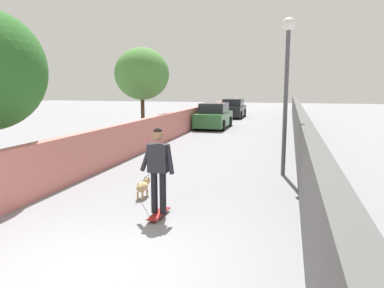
% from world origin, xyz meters
% --- Properties ---
extents(ground_plane, '(80.00, 80.00, 0.00)m').
position_xyz_m(ground_plane, '(14.00, 0.00, 0.00)').
color(ground_plane, gray).
extents(wall_left, '(48.00, 0.30, 1.28)m').
position_xyz_m(wall_left, '(12.00, 3.03, 0.64)').
color(wall_left, '#CC726B').
rests_on(wall_left, ground).
extents(fence_right, '(48.00, 0.30, 1.64)m').
position_xyz_m(fence_right, '(12.00, -3.03, 0.82)').
color(fence_right, '#4C4C4C').
rests_on(fence_right, ground).
extents(tree_left_near, '(2.71, 2.71, 4.47)m').
position_xyz_m(tree_left_near, '(13.00, 4.57, 3.17)').
color(tree_left_near, '#473523').
rests_on(tree_left_near, ground).
extents(lamp_post, '(0.36, 0.36, 4.44)m').
position_xyz_m(lamp_post, '(6.60, -2.48, 3.03)').
color(lamp_post, '#4C4C51').
rests_on(lamp_post, ground).
extents(skateboard, '(0.81, 0.22, 0.08)m').
position_xyz_m(skateboard, '(2.38, -0.18, 0.07)').
color(skateboard, maroon).
rests_on(skateboard, ground).
extents(person_skateboarder, '(0.23, 0.71, 1.70)m').
position_xyz_m(person_skateboarder, '(2.38, -0.18, 1.08)').
color(person_skateboarder, black).
rests_on(person_skateboarder, skateboard).
extents(dog, '(1.41, 0.92, 1.06)m').
position_xyz_m(dog, '(3.48, 0.61, 0.27)').
color(dog, tan).
rests_on(dog, ground).
extents(car_near, '(4.07, 1.80, 1.54)m').
position_xyz_m(car_near, '(17.87, 1.88, 0.71)').
color(car_near, '#336B38').
rests_on(car_near, ground).
extents(car_far, '(4.06, 1.80, 1.54)m').
position_xyz_m(car_far, '(25.80, 1.88, 0.71)').
color(car_far, black).
rests_on(car_far, ground).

